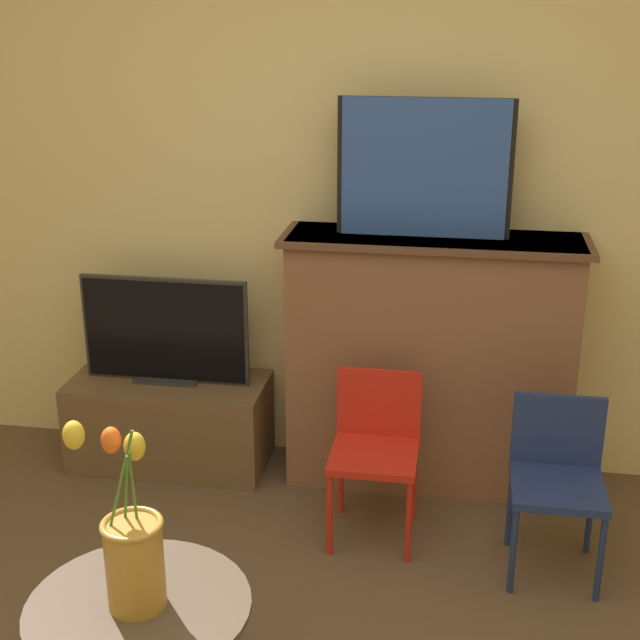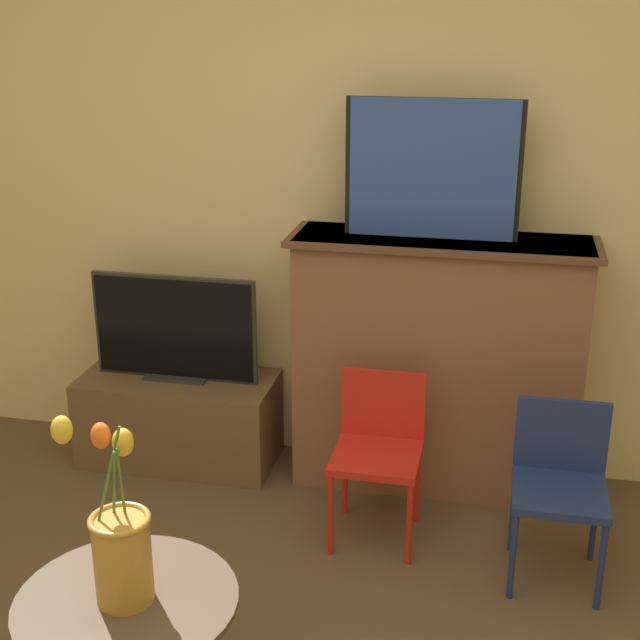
{
  "view_description": "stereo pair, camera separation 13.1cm",
  "coord_description": "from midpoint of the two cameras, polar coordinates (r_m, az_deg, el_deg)",
  "views": [
    {
      "loc": [
        0.43,
        -1.66,
        2.04
      ],
      "look_at": [
        -0.04,
        1.19,
        1.0
      ],
      "focal_mm": 50.0,
      "sensor_mm": 36.0,
      "label": 1
    },
    {
      "loc": [
        0.56,
        -1.64,
        2.04
      ],
      "look_at": [
        -0.04,
        1.19,
        1.0
      ],
      "focal_mm": 50.0,
      "sensor_mm": 36.0,
      "label": 2
    }
  ],
  "objects": [
    {
      "name": "painting",
      "position": [
        3.64,
        8.25,
        9.53
      ],
      "size": [
        0.71,
        0.03,
        0.56
      ],
      "color": "black",
      "rests_on": "fireplace_mantel"
    },
    {
      "name": "wall_back",
      "position": [
        3.87,
        4.49,
        9.52
      ],
      "size": [
        8.0,
        0.06,
        2.7
      ],
      "color": "beige",
      "rests_on": "ground"
    },
    {
      "name": "vase_tulips",
      "position": [
        2.54,
        -11.2,
        -13.96
      ],
      "size": [
        0.24,
        0.19,
        0.56
      ],
      "color": "#B78433",
      "rests_on": "side_table"
    },
    {
      "name": "tv_stand",
      "position": [
        4.19,
        -8.1,
        -6.29
      ],
      "size": [
        0.89,
        0.41,
        0.41
      ],
      "color": "brown",
      "rests_on": "ground"
    },
    {
      "name": "chair_blue",
      "position": [
        3.43,
        16.17,
        -9.68
      ],
      "size": [
        0.34,
        0.34,
        0.66
      ],
      "color": "navy",
      "rests_on": "ground"
    },
    {
      "name": "tv_monitor",
      "position": [
        4.03,
        -8.38,
        -0.62
      ],
      "size": [
        0.76,
        0.12,
        0.48
      ],
      "color": "#2D2D2D",
      "rests_on": "tv_stand"
    },
    {
      "name": "fireplace_mantel",
      "position": [
        3.87,
        8.47,
        -2.66
      ],
      "size": [
        1.26,
        0.39,
        1.12
      ],
      "color": "brown",
      "rests_on": "ground"
    },
    {
      "name": "chair_red",
      "position": [
        3.55,
        4.86,
        -7.86
      ],
      "size": [
        0.34,
        0.34,
        0.66
      ],
      "color": "red",
      "rests_on": "ground"
    }
  ]
}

